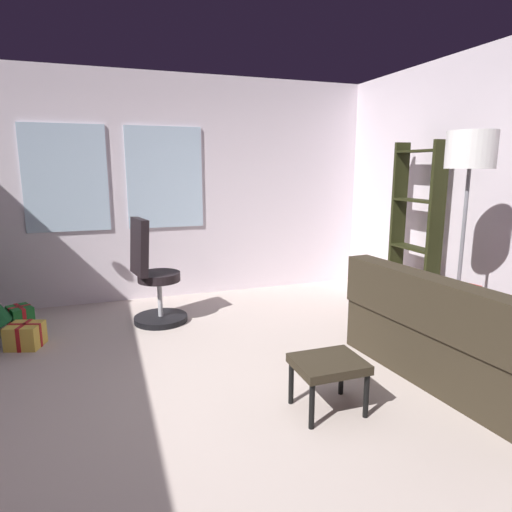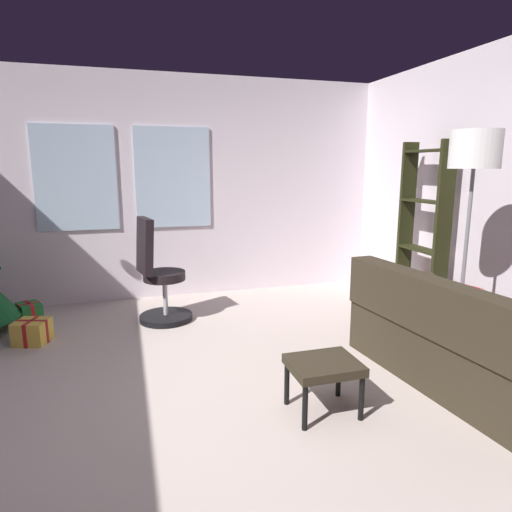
% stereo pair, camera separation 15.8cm
% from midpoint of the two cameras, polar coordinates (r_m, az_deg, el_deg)
% --- Properties ---
extents(ground_plane, '(5.53, 5.75, 0.10)m').
position_cam_midpoint_polar(ground_plane, '(3.15, -4.85, -20.55)').
color(ground_plane, '#BDACA3').
extents(wall_back_with_windows, '(5.53, 0.12, 2.71)m').
position_cam_midpoint_polar(wall_back_with_windows, '(5.57, -11.48, 8.56)').
color(wall_back_with_windows, silver).
rests_on(wall_back_with_windows, ground_plane).
extents(couch, '(1.76, 2.07, 0.84)m').
position_cam_midpoint_polar(couch, '(3.74, 30.19, -10.81)').
color(couch, '#2E271B').
rests_on(couch, ground_plane).
extents(footstool, '(0.45, 0.38, 0.36)m').
position_cam_midpoint_polar(footstool, '(3.05, 10.26, -14.14)').
color(footstool, '#2E271B').
rests_on(footstool, ground_plane).
extents(gift_box_green, '(0.29, 0.32, 0.23)m').
position_cam_midpoint_polar(gift_box_green, '(5.20, -26.41, -6.66)').
color(gift_box_green, '#1E722D').
rests_on(gift_box_green, ground_plane).
extents(gift_box_gold, '(0.35, 0.34, 0.22)m').
position_cam_midpoint_polar(gift_box_gold, '(4.63, -26.05, -8.79)').
color(gift_box_gold, gold).
rests_on(gift_box_gold, ground_plane).
extents(office_chair, '(0.56, 0.56, 1.11)m').
position_cam_midpoint_polar(office_chair, '(4.74, -11.52, -3.20)').
color(office_chair, black).
rests_on(office_chair, ground_plane).
extents(bookshelf, '(0.18, 0.64, 1.88)m').
position_cam_midpoint_polar(bookshelf, '(5.01, 21.48, 1.35)').
color(bookshelf, black).
rests_on(bookshelf, ground_plane).
extents(floor_lamp, '(0.37, 0.37, 1.88)m').
position_cam_midpoint_polar(floor_lamp, '(3.75, 27.40, 10.12)').
color(floor_lamp, slate).
rests_on(floor_lamp, ground_plane).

